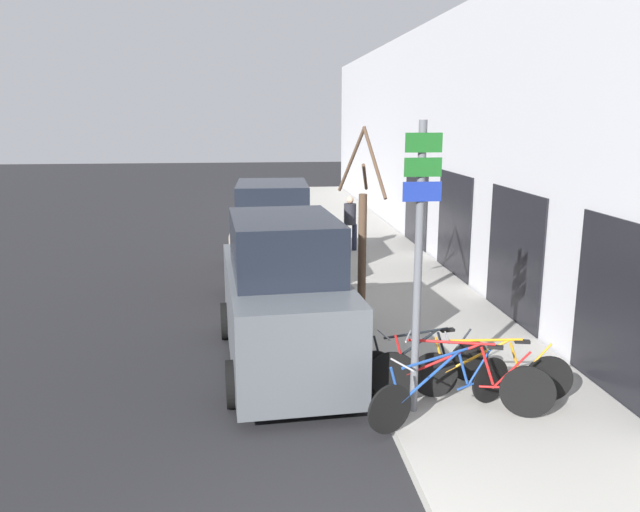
# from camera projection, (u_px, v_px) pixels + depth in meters

# --- Properties ---
(ground_plane) EXTENTS (80.00, 80.00, 0.00)m
(ground_plane) POSITION_uv_depth(u_px,v_px,m) (281.00, 275.00, 15.87)
(ground_plane) COLOR black
(sidewalk_curb) EXTENTS (3.20, 32.00, 0.15)m
(sidewalk_curb) POSITION_uv_depth(u_px,v_px,m) (362.00, 247.00, 18.85)
(sidewalk_curb) COLOR #9E9B93
(sidewalk_curb) RESTS_ON ground
(building_facade) EXTENTS (0.23, 32.00, 6.50)m
(building_facade) POSITION_uv_depth(u_px,v_px,m) (423.00, 142.00, 18.26)
(building_facade) COLOR #BCBCC1
(building_facade) RESTS_ON ground
(signpost) EXTENTS (0.48, 0.12, 3.76)m
(signpost) POSITION_uv_depth(u_px,v_px,m) (419.00, 258.00, 7.79)
(signpost) COLOR #595B60
(signpost) RESTS_ON sidewalk_curb
(bicycle_0) EXTENTS (2.13, 0.98, 0.88)m
(bicycle_0) POSITION_uv_depth(u_px,v_px,m) (443.00, 390.00, 7.98)
(bicycle_0) COLOR black
(bicycle_0) RESTS_ON sidewalk_curb
(bicycle_1) EXTENTS (2.25, 0.96, 0.97)m
(bicycle_1) POSITION_uv_depth(u_px,v_px,m) (459.00, 380.00, 8.20)
(bicycle_1) COLOR black
(bicycle_1) RESTS_ON sidewalk_curb
(bicycle_2) EXTENTS (2.15, 0.57, 0.89)m
(bicycle_2) POSITION_uv_depth(u_px,v_px,m) (491.00, 373.00, 8.50)
(bicycle_2) COLOR black
(bicycle_2) RESTS_ON sidewalk_curb
(bicycle_3) EXTENTS (2.10, 0.53, 0.86)m
(bicycle_3) POSITION_uv_depth(u_px,v_px,m) (422.00, 362.00, 8.90)
(bicycle_3) COLOR black
(bicycle_3) RESTS_ON sidewalk_curb
(parked_car_0) EXTENTS (2.19, 4.58, 2.46)m
(parked_car_0) POSITION_uv_depth(u_px,v_px,m) (284.00, 299.00, 9.88)
(parked_car_0) COLOR #51565B
(parked_car_0) RESTS_ON ground
(parked_car_1) EXTENTS (2.18, 4.68, 2.40)m
(parked_car_1) POSITION_uv_depth(u_px,v_px,m) (273.00, 235.00, 15.31)
(parked_car_1) COLOR gray
(parked_car_1) RESTS_ON ground
(pedestrian_near) EXTENTS (0.41, 0.35, 1.57)m
(pedestrian_near) POSITION_uv_depth(u_px,v_px,m) (350.00, 219.00, 17.90)
(pedestrian_near) COLOR #1E2338
(pedestrian_near) RESTS_ON sidewalk_curb
(street_tree) EXTENTS (0.68, 1.65, 3.63)m
(street_tree) POSITION_uv_depth(u_px,v_px,m) (362.00, 241.00, 11.44)
(street_tree) COLOR #4C3828
(street_tree) RESTS_ON sidewalk_curb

